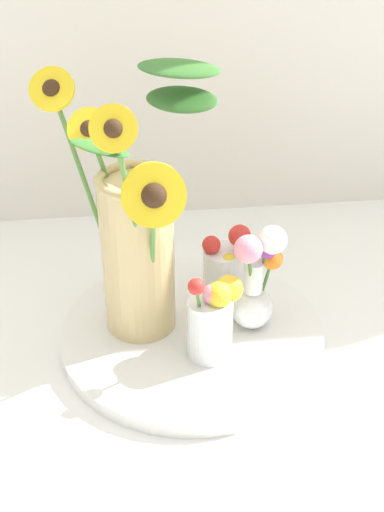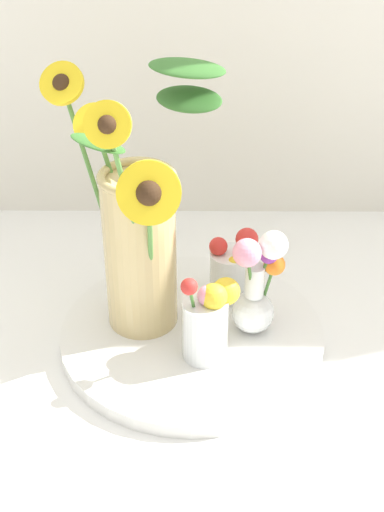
{
  "view_description": "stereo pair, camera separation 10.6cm",
  "coord_description": "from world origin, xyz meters",
  "px_view_note": "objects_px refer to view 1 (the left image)",
  "views": [
    {
      "loc": [
        -0.06,
        -0.76,
        0.75
      ],
      "look_at": [
        0.04,
        0.12,
        0.16
      ],
      "focal_mm": 50.0,
      "sensor_mm": 36.0,
      "label": 1
    },
    {
      "loc": [
        0.05,
        -0.77,
        0.75
      ],
      "look_at": [
        0.04,
        0.12,
        0.16
      ],
      "focal_mm": 50.0,
      "sensor_mm": 36.0,
      "label": 2
    }
  ],
  "objects_px": {
    "mason_jar_sunflowers": "(138,237)",
    "vase_small_center": "(213,318)",
    "serving_tray": "(192,335)",
    "vase_small_back": "(225,267)",
    "vase_bulb_right": "(256,283)"
  },
  "relations": [
    {
      "from": "serving_tray",
      "to": "mason_jar_sunflowers",
      "type": "height_order",
      "value": "mason_jar_sunflowers"
    },
    {
      "from": "mason_jar_sunflowers",
      "to": "vase_small_back",
      "type": "bearing_deg",
      "value": 23.61
    },
    {
      "from": "serving_tray",
      "to": "vase_small_center",
      "type": "relative_size",
      "value": 2.7
    },
    {
      "from": "serving_tray",
      "to": "vase_small_back",
      "type": "height_order",
      "value": "vase_small_back"
    },
    {
      "from": "vase_small_back",
      "to": "vase_bulb_right",
      "type": "bearing_deg",
      "value": -69.55
    },
    {
      "from": "vase_small_center",
      "to": "serving_tray",
      "type": "bearing_deg",
      "value": 111.88
    },
    {
      "from": "mason_jar_sunflowers",
      "to": "vase_small_center",
      "type": "xyz_separation_m",
      "value": [
        0.1,
        -0.09,
        -0.1
      ]
    },
    {
      "from": "vase_small_back",
      "to": "mason_jar_sunflowers",
      "type": "bearing_deg",
      "value": -156.39
    },
    {
      "from": "serving_tray",
      "to": "vase_small_center",
      "type": "distance_m",
      "value": 0.1
    },
    {
      "from": "vase_small_center",
      "to": "vase_bulb_right",
      "type": "height_order",
      "value": "vase_bulb_right"
    },
    {
      "from": "mason_jar_sunflowers",
      "to": "vase_small_center",
      "type": "relative_size",
      "value": 2.63
    },
    {
      "from": "serving_tray",
      "to": "vase_small_back",
      "type": "xyz_separation_m",
      "value": [
        0.07,
        0.09,
        0.07
      ]
    },
    {
      "from": "mason_jar_sunflowers",
      "to": "vase_small_center",
      "type": "height_order",
      "value": "mason_jar_sunflowers"
    },
    {
      "from": "mason_jar_sunflowers",
      "to": "vase_bulb_right",
      "type": "relative_size",
      "value": 2.21
    },
    {
      "from": "vase_bulb_right",
      "to": "vase_small_center",
      "type": "bearing_deg",
      "value": -143.31
    }
  ]
}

